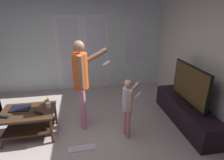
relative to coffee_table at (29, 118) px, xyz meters
The scene contains 13 objects.
ground_plane 0.96m from the coffee_table, 40.17° to the right, with size 5.28×5.26×0.02m, color #AFA19B.
wall_back_with_doors 2.40m from the coffee_table, 69.72° to the left, with size 5.28×0.09×2.91m.
coffee_table is the anchor object (origin of this frame).
tv_stand 2.98m from the coffee_table, ahead, with size 0.44×1.78×0.45m.
flat_screen_tv 3.01m from the coffee_table, ahead, with size 0.08×1.08×0.76m.
person_adult 1.17m from the coffee_table, ahead, with size 0.70×0.48×1.68m.
person_child 1.78m from the coffee_table, 10.33° to the right, with size 0.40×0.36×1.09m.
loose_keyboard 1.10m from the coffee_table, 30.18° to the right, with size 0.45×0.15×0.02m.
laptop_closed 0.23m from the coffee_table, 143.99° to the left, with size 0.33×0.23×0.02m, color black.
cup_near_edge 0.41m from the coffee_table, 35.96° to the left, with size 0.08×0.08×0.10m, color gold.
cup_by_laptop 0.40m from the coffee_table, 11.39° to the left, with size 0.09×0.09×0.09m, color white.
tv_remote_black 0.27m from the coffee_table, 27.87° to the right, with size 0.17×0.05×0.02m, color black.
dvd_remote_slim 0.39m from the coffee_table, 157.18° to the right, with size 0.17×0.05×0.02m, color black.
Camera 1 is at (0.32, -2.38, 2.17)m, focal length 29.00 mm.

